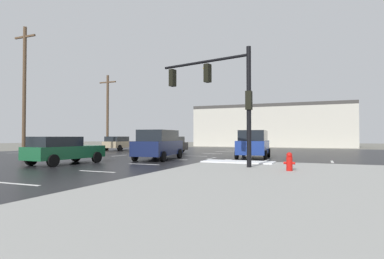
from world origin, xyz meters
name	(u,v)px	position (x,y,z in m)	size (l,w,h in m)	color
ground_plane	(186,158)	(0.00, 0.00, 0.00)	(120.00, 120.00, 0.00)	slate
road_asphalt	(186,158)	(0.00, 0.00, 0.01)	(44.00, 44.00, 0.02)	black
snow_strip_curbside	(238,162)	(5.00, -4.00, 0.17)	(4.00, 1.60, 0.06)	white
lane_markings	(194,159)	(1.20, -1.38, 0.02)	(36.15, 36.15, 0.01)	silver
traffic_signal_mast	(222,89)	(4.77, -6.29, 4.04)	(5.22, 1.37, 5.81)	black
fire_hydrant	(289,162)	(8.12, -7.48, 0.54)	(0.48, 0.26, 0.79)	red
strip_building_background	(272,126)	(2.07, 29.49, 3.26)	(23.94, 8.00, 6.53)	beige
suv_blue	(253,143)	(4.76, 1.55, 1.09)	(2.50, 4.96, 2.03)	navy
suv_navy	(159,144)	(-0.95, -2.52, 1.09)	(2.61, 4.99, 2.03)	#141E47
sedan_tan	(119,143)	(-12.03, 8.36, 0.85)	(2.18, 4.60, 1.58)	tan
sedan_green	(63,150)	(-4.27, -7.79, 0.85)	(2.37, 4.66, 1.58)	#195933
sedan_black	(165,144)	(-4.40, 4.92, 0.85)	(4.62, 2.23, 1.58)	black
utility_pole_mid	(24,89)	(-12.79, -3.46, 5.48)	(2.20, 0.28, 10.51)	brown
utility_pole_far	(108,111)	(-13.20, 7.69, 4.52)	(2.20, 0.28, 8.62)	brown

